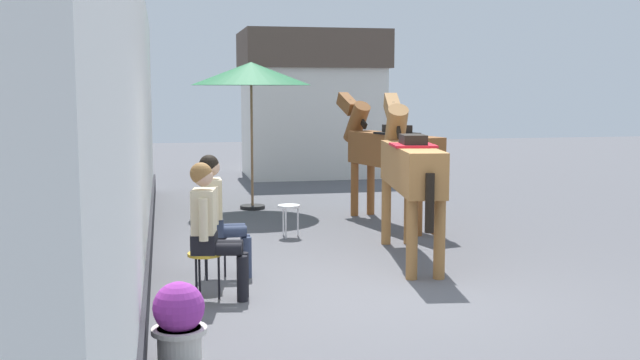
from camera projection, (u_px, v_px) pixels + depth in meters
ground_plane at (322, 237)px, 10.81m from camera, size 40.00×40.00×0.00m
pub_facade_wall at (131, 139)px, 8.65m from camera, size 0.34×14.00×3.40m
distant_cottage at (311, 102)px, 18.48m from camera, size 3.40×2.60×3.50m
seated_visitor_near at (210, 224)px, 7.53m from camera, size 0.61×0.48×1.39m
seated_visitor_far at (217, 209)px, 8.43m from camera, size 0.61×0.49×1.39m
saddled_horse_near at (409, 166)px, 9.38m from camera, size 0.76×2.98×2.06m
saddled_horse_far at (389, 150)px, 11.84m from camera, size 0.99×2.94×2.06m
flower_planter_near at (179, 321)px, 5.81m from camera, size 0.43×0.43×0.64m
cafe_parasol at (251, 75)px, 13.13m from camera, size 2.10×2.10×2.58m
spare_stool_white at (289, 209)px, 10.82m from camera, size 0.32×0.32×0.46m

